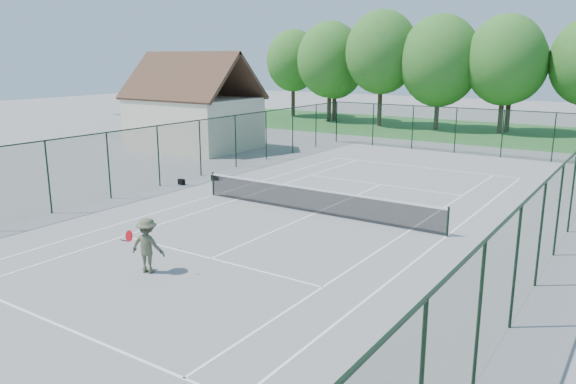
{
  "coord_description": "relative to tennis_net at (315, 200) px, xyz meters",
  "views": [
    {
      "loc": [
        11.4,
        -19.03,
        6.24
      ],
      "look_at": [
        0.0,
        -2.0,
        1.3
      ],
      "focal_mm": 35.0,
      "sensor_mm": 36.0,
      "label": 1
    }
  ],
  "objects": [
    {
      "name": "tennis_net",
      "position": [
        0.0,
        0.0,
        0.0
      ],
      "size": [
        11.08,
        0.08,
        1.1
      ],
      "color": "black",
      "rests_on": "ground"
    },
    {
      "name": "grass_far",
      "position": [
        0.0,
        30.0,
        -0.57
      ],
      "size": [
        80.0,
        16.0,
        0.01
      ],
      "primitive_type": "cube",
      "color": "#337631",
      "rests_on": "ground"
    },
    {
      "name": "utility_building",
      "position": [
        -16.0,
        10.0,
        2.54
      ],
      "size": [
        8.6,
        6.27,
        6.63
      ],
      "color": "#F0E4C4",
      "rests_on": "ground"
    },
    {
      "name": "sports_bag_a",
      "position": [
        -8.34,
        0.83,
        -0.44
      ],
      "size": [
        0.38,
        0.26,
        0.28
      ],
      "primitive_type": "cube",
      "rotation": [
        0.0,
        0.0,
        -0.16
      ],
      "color": "black",
      "rests_on": "ground"
    },
    {
      "name": "sports_bag_b",
      "position": [
        -7.62,
        2.55,
        -0.44
      ],
      "size": [
        0.41,
        0.32,
        0.28
      ],
      "primitive_type": "cube",
      "rotation": [
        0.0,
        0.0,
        0.33
      ],
      "color": "black",
      "rests_on": "ground"
    },
    {
      "name": "fence_enclosure",
      "position": [
        0.0,
        0.0,
        0.98
      ],
      "size": [
        18.05,
        36.05,
        3.02
      ],
      "color": "#163520",
      "rests_on": "ground"
    },
    {
      "name": "tree_line_far",
      "position": [
        0.0,
        30.0,
        5.42
      ],
      "size": [
        39.4,
        6.4,
        9.7
      ],
      "color": "#3B271D",
      "rests_on": "ground"
    },
    {
      "name": "tennis_player",
      "position": [
        -0.78,
        -8.29,
        0.26
      ],
      "size": [
        1.84,
        0.87,
        1.67
      ],
      "color": "#52553C",
      "rests_on": "ground"
    },
    {
      "name": "ground",
      "position": [
        0.0,
        0.0,
        -0.58
      ],
      "size": [
        140.0,
        140.0,
        0.0
      ],
      "primitive_type": "plane",
      "color": "gray",
      "rests_on": "ground"
    },
    {
      "name": "court_lines",
      "position": [
        0.0,
        0.0,
        -0.57
      ],
      "size": [
        11.05,
        23.85,
        0.01
      ],
      "color": "white",
      "rests_on": "ground"
    }
  ]
}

